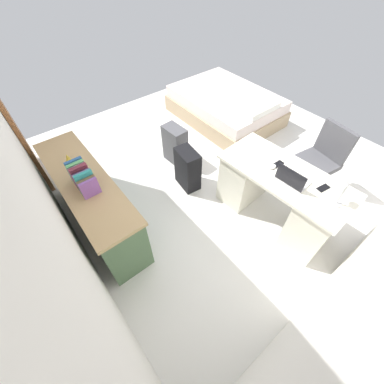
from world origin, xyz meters
name	(u,v)px	position (x,y,z in m)	size (l,w,h in m)	color
ground_plane	(212,170)	(0.00, 0.00, 0.00)	(5.22, 5.22, 0.00)	silver
wall_back	(14,156)	(0.00, 2.11, 1.41)	(4.18, 0.10, 2.81)	silver
door_wooden	(6,113)	(1.54, 2.03, 1.02)	(0.88, 0.05, 2.04)	brown
desk	(278,196)	(-1.10, -0.01, 0.39)	(1.48, 0.74, 0.76)	silver
office_chair	(318,164)	(-1.09, -0.85, 0.42)	(0.53, 0.53, 0.94)	black
credenza	(93,202)	(0.17, 1.73, 0.39)	(1.80, 0.48, 0.78)	#4C6B47
bed	(226,106)	(0.94, -1.16, 0.24)	(1.91, 1.41, 0.58)	tan
suitcase_black	(188,169)	(0.01, 0.47, 0.30)	(0.36, 0.22, 0.59)	black
suitcase_spare_grey	(175,145)	(0.54, 0.29, 0.29)	(0.36, 0.22, 0.59)	#4C4C51
laptop	(292,179)	(-1.21, 0.06, 0.81)	(0.32, 0.24, 0.21)	#B7B7BC
computer_mouse	(273,167)	(-0.95, 0.03, 0.77)	(0.06, 0.10, 0.03)	white
cell_phone_near_laptop	(323,188)	(-1.47, -0.13, 0.76)	(0.07, 0.14, 0.01)	black
cell_phone_by_mouse	(278,164)	(-0.95, -0.06, 0.76)	(0.07, 0.14, 0.01)	black
desk_lamp	(344,183)	(-1.61, -0.04, 1.01)	(0.16, 0.11, 0.34)	silver
book_row	(83,178)	(0.05, 1.73, 0.89)	(0.35, 0.17, 0.24)	#85519E
figurine_small	(68,158)	(0.50, 1.73, 0.84)	(0.08, 0.08, 0.11)	gold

